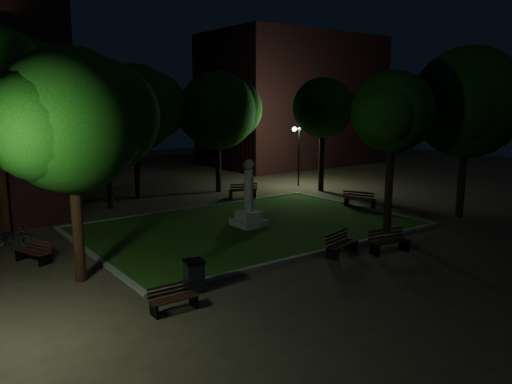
{
  "coord_description": "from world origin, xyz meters",
  "views": [
    {
      "loc": [
        -13.55,
        -16.97,
        5.99
      ],
      "look_at": [
        -0.31,
        1.0,
        1.9
      ],
      "focal_mm": 35.0,
      "sensor_mm": 36.0,
      "label": 1
    }
  ],
  "objects_px": {
    "trash_bin": "(194,276)",
    "monument": "(249,208)",
    "bench_right_side": "(359,200)",
    "bench_west_near": "(173,299)",
    "bicycle": "(13,237)",
    "bench_far_side": "(243,191)",
    "bench_near_right": "(389,242)",
    "bench_near_left": "(341,244)",
    "bench_left_side": "(34,252)"
  },
  "relations": [
    {
      "from": "bench_west_near",
      "to": "bench_left_side",
      "type": "distance_m",
      "value": 7.44
    },
    {
      "from": "monument",
      "to": "bench_near_left",
      "type": "distance_m",
      "value": 5.72
    },
    {
      "from": "bench_far_side",
      "to": "trash_bin",
      "type": "distance_m",
      "value": 15.57
    },
    {
      "from": "bench_left_side",
      "to": "monument",
      "type": "bearing_deg",
      "value": 63.64
    },
    {
      "from": "bench_west_near",
      "to": "bench_right_side",
      "type": "distance_m",
      "value": 16.4
    },
    {
      "from": "bench_left_side",
      "to": "bicycle",
      "type": "bearing_deg",
      "value": 162.07
    },
    {
      "from": "trash_bin",
      "to": "bicycle",
      "type": "height_order",
      "value": "trash_bin"
    },
    {
      "from": "monument",
      "to": "bench_far_side",
      "type": "bearing_deg",
      "value": 57.42
    },
    {
      "from": "bench_near_right",
      "to": "bench_far_side",
      "type": "xyz_separation_m",
      "value": [
        1.76,
        12.76,
        0.01
      ]
    },
    {
      "from": "monument",
      "to": "trash_bin",
      "type": "height_order",
      "value": "monument"
    },
    {
      "from": "bench_near_left",
      "to": "bench_right_side",
      "type": "bearing_deg",
      "value": 24.02
    },
    {
      "from": "monument",
      "to": "bench_right_side",
      "type": "xyz_separation_m",
      "value": [
        7.63,
        -0.12,
        -0.5
      ]
    },
    {
      "from": "bench_near_left",
      "to": "bench_right_side",
      "type": "distance_m",
      "value": 9.12
    },
    {
      "from": "monument",
      "to": "bench_near_left",
      "type": "xyz_separation_m",
      "value": [
        0.4,
        -5.68,
        -0.53
      ]
    },
    {
      "from": "bench_west_near",
      "to": "bench_left_side",
      "type": "bearing_deg",
      "value": 108.04
    },
    {
      "from": "bench_near_right",
      "to": "bench_near_left",
      "type": "bearing_deg",
      "value": 163.87
    },
    {
      "from": "bench_near_right",
      "to": "bench_left_side",
      "type": "height_order",
      "value": "bench_near_right"
    },
    {
      "from": "bench_right_side",
      "to": "trash_bin",
      "type": "bearing_deg",
      "value": 89.03
    },
    {
      "from": "bench_far_side",
      "to": "bench_right_side",
      "type": "bearing_deg",
      "value": 139.33
    },
    {
      "from": "bench_west_near",
      "to": "monument",
      "type": "bearing_deg",
      "value": 42.96
    },
    {
      "from": "bench_near_right",
      "to": "bench_west_near",
      "type": "relative_size",
      "value": 1.24
    },
    {
      "from": "bench_near_right",
      "to": "bench_far_side",
      "type": "bearing_deg",
      "value": 93.73
    },
    {
      "from": "bench_near_left",
      "to": "bench_right_side",
      "type": "xyz_separation_m",
      "value": [
        7.23,
        5.55,
        0.04
      ]
    },
    {
      "from": "bench_near_left",
      "to": "bicycle",
      "type": "distance_m",
      "value": 13.48
    },
    {
      "from": "bench_near_left",
      "to": "bench_far_side",
      "type": "relative_size",
      "value": 0.93
    },
    {
      "from": "monument",
      "to": "bench_far_side",
      "type": "xyz_separation_m",
      "value": [
        3.93,
        6.15,
        -0.51
      ]
    },
    {
      "from": "bench_near_right",
      "to": "bench_left_side",
      "type": "bearing_deg",
      "value": 160.46
    },
    {
      "from": "bench_near_left",
      "to": "bench_far_side",
      "type": "height_order",
      "value": "bench_far_side"
    },
    {
      "from": "bench_left_side",
      "to": "trash_bin",
      "type": "distance_m",
      "value": 7.03
    },
    {
      "from": "bench_right_side",
      "to": "bench_near_right",
      "type": "bearing_deg",
      "value": 117.06
    },
    {
      "from": "monument",
      "to": "bicycle",
      "type": "height_order",
      "value": "monument"
    },
    {
      "from": "bench_west_near",
      "to": "bicycle",
      "type": "relative_size",
      "value": 0.88
    },
    {
      "from": "bench_right_side",
      "to": "bicycle",
      "type": "distance_m",
      "value": 17.76
    },
    {
      "from": "bicycle",
      "to": "trash_bin",
      "type": "bearing_deg",
      "value": -124.81
    },
    {
      "from": "bench_left_side",
      "to": "trash_bin",
      "type": "height_order",
      "value": "trash_bin"
    },
    {
      "from": "bench_right_side",
      "to": "bench_west_near",
      "type": "bearing_deg",
      "value": 90.54
    },
    {
      "from": "bench_near_right",
      "to": "bicycle",
      "type": "xyz_separation_m",
      "value": [
        -12.0,
        9.71,
        -0.01
      ]
    },
    {
      "from": "bench_west_near",
      "to": "trash_bin",
      "type": "height_order",
      "value": "trash_bin"
    },
    {
      "from": "monument",
      "to": "bench_far_side",
      "type": "relative_size",
      "value": 1.73
    },
    {
      "from": "monument",
      "to": "trash_bin",
      "type": "distance_m",
      "value": 8.41
    },
    {
      "from": "trash_bin",
      "to": "monument",
      "type": "bearing_deg",
      "value": 42.46
    },
    {
      "from": "bench_right_side",
      "to": "trash_bin",
      "type": "distance_m",
      "value": 14.9
    },
    {
      "from": "bench_near_left",
      "to": "bench_far_side",
      "type": "distance_m",
      "value": 12.35
    },
    {
      "from": "bench_right_side",
      "to": "bench_left_side",
      "type": "bearing_deg",
      "value": 65.13
    },
    {
      "from": "bench_right_side",
      "to": "trash_bin",
      "type": "height_order",
      "value": "trash_bin"
    },
    {
      "from": "bench_right_side",
      "to": "trash_bin",
      "type": "relative_size",
      "value": 1.8
    },
    {
      "from": "monument",
      "to": "bench_right_side",
      "type": "height_order",
      "value": "monument"
    },
    {
      "from": "monument",
      "to": "bench_left_side",
      "type": "distance_m",
      "value": 9.61
    },
    {
      "from": "trash_bin",
      "to": "bicycle",
      "type": "distance_m",
      "value": 9.5
    },
    {
      "from": "bicycle",
      "to": "monument",
      "type": "bearing_deg",
      "value": -74.84
    }
  ]
}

